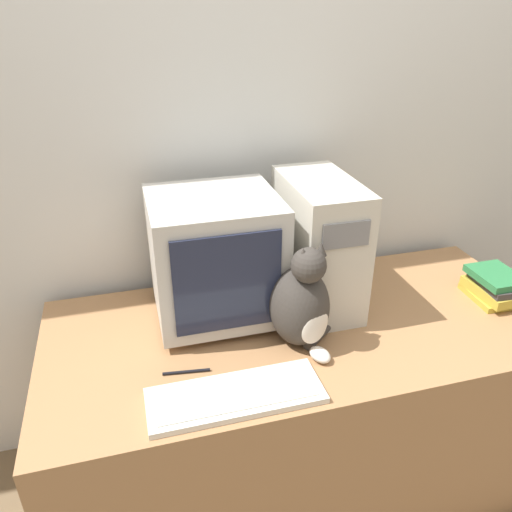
{
  "coord_description": "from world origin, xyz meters",
  "views": [
    {
      "loc": [
        -0.52,
        -0.89,
        1.66
      ],
      "look_at": [
        -0.16,
        0.41,
        0.96
      ],
      "focal_mm": 35.0,
      "sensor_mm": 36.0,
      "label": 1
    }
  ],
  "objects_px": {
    "crt_monitor": "(215,257)",
    "book_stack": "(495,286)",
    "cat": "(302,304)",
    "computer_tower": "(318,244)",
    "keyboard": "(236,395)",
    "pen": "(186,372)"
  },
  "relations": [
    {
      "from": "crt_monitor",
      "to": "book_stack",
      "type": "bearing_deg",
      "value": -9.96
    },
    {
      "from": "crt_monitor",
      "to": "cat",
      "type": "relative_size",
      "value": 1.22
    },
    {
      "from": "computer_tower",
      "to": "keyboard",
      "type": "distance_m",
      "value": 0.6
    },
    {
      "from": "crt_monitor",
      "to": "computer_tower",
      "type": "bearing_deg",
      "value": -1.09
    },
    {
      "from": "book_stack",
      "to": "cat",
      "type": "bearing_deg",
      "value": -175.82
    },
    {
      "from": "computer_tower",
      "to": "pen",
      "type": "distance_m",
      "value": 0.61
    },
    {
      "from": "book_stack",
      "to": "pen",
      "type": "xyz_separation_m",
      "value": [
        -1.12,
        -0.1,
        -0.05
      ]
    },
    {
      "from": "computer_tower",
      "to": "keyboard",
      "type": "relative_size",
      "value": 0.94
    },
    {
      "from": "keyboard",
      "to": "cat",
      "type": "height_order",
      "value": "cat"
    },
    {
      "from": "crt_monitor",
      "to": "cat",
      "type": "bearing_deg",
      "value": -46.11
    },
    {
      "from": "cat",
      "to": "crt_monitor",
      "type": "bearing_deg",
      "value": 116.92
    },
    {
      "from": "computer_tower",
      "to": "book_stack",
      "type": "bearing_deg",
      "value": -14.81
    },
    {
      "from": "cat",
      "to": "pen",
      "type": "bearing_deg",
      "value": 170.69
    },
    {
      "from": "crt_monitor",
      "to": "cat",
      "type": "distance_m",
      "value": 0.32
    },
    {
      "from": "crt_monitor",
      "to": "keyboard",
      "type": "bearing_deg",
      "value": -94.98
    },
    {
      "from": "crt_monitor",
      "to": "keyboard",
      "type": "height_order",
      "value": "crt_monitor"
    },
    {
      "from": "pen",
      "to": "crt_monitor",
      "type": "bearing_deg",
      "value": 61.61
    },
    {
      "from": "book_stack",
      "to": "computer_tower",
      "type": "bearing_deg",
      "value": 165.19
    },
    {
      "from": "keyboard",
      "to": "computer_tower",
      "type": "bearing_deg",
      "value": 46.29
    },
    {
      "from": "keyboard",
      "to": "book_stack",
      "type": "bearing_deg",
      "value": 13.49
    },
    {
      "from": "crt_monitor",
      "to": "computer_tower",
      "type": "relative_size",
      "value": 0.95
    },
    {
      "from": "cat",
      "to": "pen",
      "type": "height_order",
      "value": "cat"
    }
  ]
}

